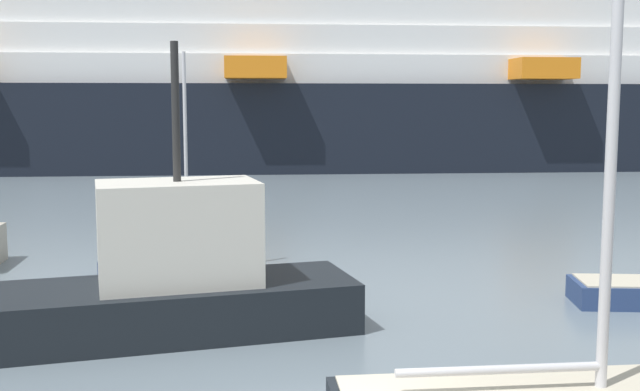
# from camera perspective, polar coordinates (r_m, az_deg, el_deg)

# --- Properties ---
(sailboat_3) EXTENTS (4.41, 1.75, 6.41)m
(sailboat_3) POSITION_cam_1_polar(r_m,az_deg,el_deg) (22.91, -10.59, -4.94)
(sailboat_3) COLOR navy
(sailboat_3) RESTS_ON ground_plane
(fishing_boat_1) EXTENTS (8.83, 4.86, 6.26)m
(fishing_boat_1) POSITION_cam_1_polar(r_m,az_deg,el_deg) (16.96, -11.27, -6.16)
(fishing_boat_1) COLOR black
(fishing_boat_1) RESTS_ON ground_plane
(cruise_ship) EXTENTS (114.67, 23.76, 18.10)m
(cruise_ship) POSITION_cam_1_polar(r_m,az_deg,el_deg) (61.58, 4.39, 7.61)
(cruise_ship) COLOR black
(cruise_ship) RESTS_ON ground_plane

